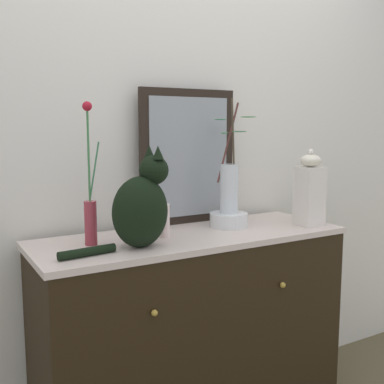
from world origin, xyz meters
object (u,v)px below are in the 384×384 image
Objects in this scene: jar_lidded_porcelain at (310,191)px; candle_pillar at (164,221)px; bowl_porcelain at (229,220)px; cat_sitting at (141,206)px; vase_slim_green at (90,208)px; vase_glass_clear at (229,185)px; mirror_leaning at (188,157)px; sideboard at (192,337)px.

jar_lidded_porcelain reaches higher than candle_pillar.
cat_sitting is at bearing -164.50° from bowl_porcelain.
vase_slim_green is 3.67× the size of candle_pillar.
vase_slim_green reaches higher than bowl_porcelain.
cat_sitting is 2.98× the size of candle_pillar.
mirror_leaning is at bearing 124.01° from vase_glass_clear.
sideboard is at bearing -168.44° from vase_glass_clear.
bowl_porcelain is 0.40m from jar_lidded_porcelain.
bowl_porcelain reaches higher than sideboard.
jar_lidded_porcelain is (0.99, -0.15, 0.01)m from vase_slim_green.
bowl_porcelain is 0.35m from candle_pillar.
cat_sitting is 0.20m from candle_pillar.
cat_sitting is 0.51m from vase_glass_clear.
jar_lidded_porcelain is (0.34, -0.16, -0.03)m from vase_glass_clear.
vase_slim_green is at bearing -179.20° from bowl_porcelain.
cat_sitting is 0.83m from jar_lidded_porcelain.
vase_glass_clear reaches higher than candle_pillar.
vase_glass_clear is at bearing 15.54° from cat_sitting.
mirror_leaning is at bearing 18.73° from vase_slim_green.
mirror_leaning is at bearing 123.60° from bowl_porcelain.
mirror_leaning is at bearing 41.20° from candle_pillar.
mirror_leaning reaches higher than jar_lidded_porcelain.
candle_pillar is at bearing -174.77° from vase_glass_clear.
sideboard is 9.04× the size of candle_pillar.
mirror_leaning is 1.77× the size of jar_lidded_porcelain.
jar_lidded_porcelain is at bearing -8.50° from vase_slim_green.
sideboard is 2.63× the size of vase_glass_clear.
vase_slim_green is 0.66m from bowl_porcelain.
vase_glass_clear is (0.12, -0.17, -0.12)m from mirror_leaning.
cat_sitting is 2.55× the size of bowl_porcelain.
sideboard is 0.68m from cat_sitting.
sideboard is 7.75× the size of bowl_porcelain.
sideboard is at bearing -115.82° from mirror_leaning.
mirror_leaning reaches higher than cat_sitting.
vase_glass_clear reaches higher than sideboard.
bowl_porcelain is at bearing 0.80° from vase_slim_green.
bowl_porcelain is (0.11, -0.17, -0.28)m from mirror_leaning.
jar_lidded_porcelain is (0.34, -0.16, 0.13)m from bowl_porcelain.
mirror_leaning reaches higher than sideboard.
cat_sitting reaches higher than sideboard.
mirror_leaning is 1.41× the size of cat_sitting.
cat_sitting reaches higher than jar_lidded_porcelain.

